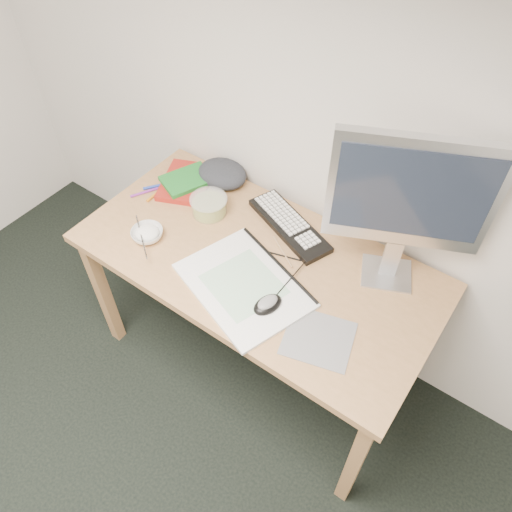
% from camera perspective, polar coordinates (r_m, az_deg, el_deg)
% --- Properties ---
extents(desk, '(1.40, 0.70, 0.75)m').
position_cam_1_polar(desk, '(1.96, 0.06, -1.91)').
color(desk, '#B38152').
rests_on(desk, ground).
extents(mousepad, '(0.27, 0.26, 0.00)m').
position_cam_1_polar(mousepad, '(1.70, 7.15, -9.32)').
color(mousepad, slate).
rests_on(mousepad, desk).
extents(sketchpad, '(0.55, 0.47, 0.01)m').
position_cam_1_polar(sketchpad, '(1.81, -1.42, -3.37)').
color(sketchpad, white).
rests_on(sketchpad, desk).
extents(keyboard, '(0.43, 0.27, 0.02)m').
position_cam_1_polar(keyboard, '(2.01, 3.83, 3.52)').
color(keyboard, black).
rests_on(keyboard, desk).
extents(monitor, '(0.49, 0.25, 0.61)m').
position_cam_1_polar(monitor, '(1.65, 17.16, 6.38)').
color(monitor, silver).
rests_on(monitor, desk).
extents(mouse, '(0.10, 0.13, 0.04)m').
position_cam_1_polar(mouse, '(1.73, 1.34, -5.33)').
color(mouse, black).
rests_on(mouse, sketchpad).
extents(rice_bowl, '(0.13, 0.13, 0.04)m').
position_cam_1_polar(rice_bowl, '(2.01, -12.32, 2.45)').
color(rice_bowl, white).
rests_on(rice_bowl, desk).
extents(chopsticks, '(0.20, 0.15, 0.02)m').
position_cam_1_polar(chopsticks, '(1.97, -12.96, 2.18)').
color(chopsticks, '#B3B3B6').
rests_on(chopsticks, rice_bowl).
extents(fruit_tub, '(0.18, 0.18, 0.08)m').
position_cam_1_polar(fruit_tub, '(2.06, -5.40, 5.75)').
color(fruit_tub, '#D2C74A').
rests_on(fruit_tub, desk).
extents(book_red, '(0.29, 0.32, 0.03)m').
position_cam_1_polar(book_red, '(2.22, -7.99, 8.35)').
color(book_red, maroon).
rests_on(book_red, desk).
extents(book_green, '(0.22, 0.25, 0.02)m').
position_cam_1_polar(book_green, '(2.20, -7.87, 8.64)').
color(book_green, '#1C7026').
rests_on(book_green, book_red).
extents(cloth_lump, '(0.21, 0.18, 0.08)m').
position_cam_1_polar(cloth_lump, '(2.21, -3.87, 9.35)').
color(cloth_lump, '#222329').
rests_on(cloth_lump, desk).
extents(pencil_pink, '(0.16, 0.05, 0.01)m').
position_cam_1_polar(pencil_pink, '(1.94, 0.41, 1.25)').
color(pencil_pink, pink).
rests_on(pencil_pink, desk).
extents(pencil_tan, '(0.15, 0.10, 0.01)m').
position_cam_1_polar(pencil_tan, '(1.92, 3.07, 0.50)').
color(pencil_tan, tan).
rests_on(pencil_tan, desk).
extents(pencil_black, '(0.16, 0.05, 0.01)m').
position_cam_1_polar(pencil_black, '(1.91, 2.80, 0.10)').
color(pencil_black, black).
rests_on(pencil_black, desk).
extents(marker_blue, '(0.09, 0.12, 0.01)m').
position_cam_1_polar(marker_blue, '(2.23, -11.05, 7.92)').
color(marker_blue, '#1F3BAA').
rests_on(marker_blue, desk).
extents(marker_orange, '(0.02, 0.13, 0.01)m').
position_cam_1_polar(marker_orange, '(2.20, -11.21, 7.13)').
color(marker_orange, orange).
rests_on(marker_orange, desk).
extents(marker_purple, '(0.07, 0.11, 0.01)m').
position_cam_1_polar(marker_purple, '(2.21, -12.65, 7.12)').
color(marker_purple, '#7B2792').
rests_on(marker_purple, desk).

